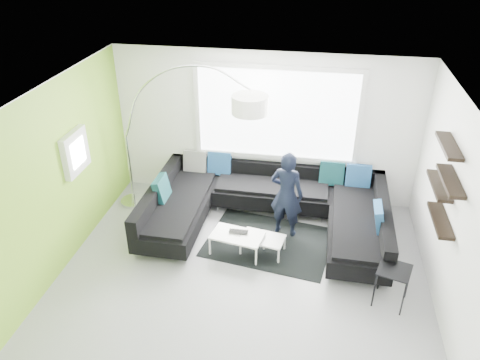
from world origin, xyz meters
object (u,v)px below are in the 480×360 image
(sectional_sofa, at_px, (266,211))
(coffee_table, at_px, (250,244))
(arc_lamp, at_px, (126,137))
(side_table, at_px, (391,286))
(laptop, at_px, (238,233))
(person, at_px, (287,194))

(sectional_sofa, relative_size, coffee_table, 3.82)
(coffee_table, distance_m, arc_lamp, 2.90)
(coffee_table, xyz_separation_m, side_table, (2.10, -0.76, 0.12))
(side_table, xyz_separation_m, laptop, (-2.30, 0.75, 0.06))
(person, xyz_separation_m, laptop, (-0.70, -0.66, -0.41))
(side_table, bearing_deg, coffee_table, 160.19)
(sectional_sofa, height_order, laptop, sectional_sofa)
(person, bearing_deg, arc_lamp, 3.34)
(sectional_sofa, xyz_separation_m, side_table, (1.93, -1.43, -0.09))
(coffee_table, bearing_deg, side_table, -9.86)
(coffee_table, bearing_deg, person, 61.88)
(side_table, height_order, laptop, side_table)
(side_table, distance_m, laptop, 2.41)
(arc_lamp, relative_size, laptop, 8.92)
(person, bearing_deg, side_table, 151.26)
(coffee_table, bearing_deg, laptop, -166.13)
(sectional_sofa, distance_m, person, 0.51)
(coffee_table, height_order, person, person)
(coffee_table, relative_size, laptop, 3.45)
(sectional_sofa, relative_size, arc_lamp, 1.48)
(sectional_sofa, bearing_deg, coffee_table, -103.67)
(coffee_table, xyz_separation_m, person, (0.50, 0.64, 0.59))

